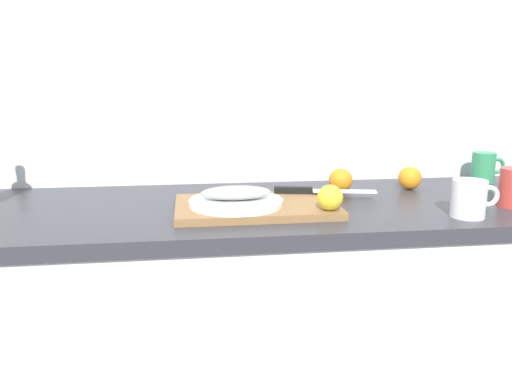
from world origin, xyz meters
name	(u,v)px	position (x,y,z in m)	size (l,w,h in m)	color
back_wall	(248,77)	(0.00, 0.33, 1.25)	(3.20, 0.05, 2.50)	silver
kitchen_counter	(261,349)	(0.00, 0.00, 0.45)	(2.00, 0.60, 0.90)	white
cutting_board	(256,207)	(-0.02, -0.07, 0.91)	(0.42, 0.27, 0.02)	olive
white_plate	(236,202)	(-0.08, -0.08, 0.93)	(0.25, 0.25, 0.01)	white
fish_fillet	(236,193)	(-0.08, -0.08, 0.95)	(0.18, 0.08, 0.04)	#999E99
chef_knife	(312,190)	(0.15, 0.02, 0.93)	(0.29, 0.09, 0.02)	silver
lemon_0	(330,198)	(0.15, -0.17, 0.95)	(0.06, 0.06, 0.06)	yellow
coffee_mug_1	(484,168)	(0.79, 0.20, 0.95)	(0.12, 0.08, 0.10)	#338C59
coffee_mug_2	(470,199)	(0.50, -0.20, 0.95)	(0.12, 0.08, 0.10)	white
orange_0	(410,178)	(0.49, 0.13, 0.94)	(0.07, 0.07, 0.07)	orange
orange_1	(341,180)	(0.26, 0.12, 0.94)	(0.07, 0.07, 0.07)	orange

